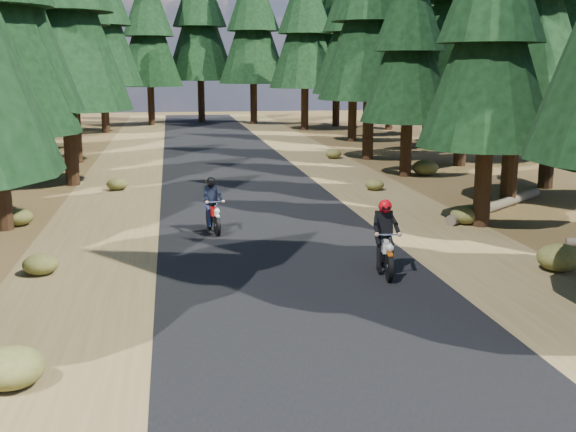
# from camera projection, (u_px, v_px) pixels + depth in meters

# --- Properties ---
(ground) EXTENTS (120.00, 120.00, 0.00)m
(ground) POSITION_uv_depth(u_px,v_px,m) (299.00, 281.00, 15.28)
(ground) COLOR #4B3A1A
(ground) RESTS_ON ground
(road) EXTENTS (6.00, 100.00, 0.01)m
(road) POSITION_uv_depth(u_px,v_px,m) (268.00, 229.00, 20.11)
(road) COLOR black
(road) RESTS_ON ground
(shoulder_l) EXTENTS (3.20, 100.00, 0.01)m
(shoulder_l) POSITION_uv_depth(u_px,v_px,m) (98.00, 235.00, 19.38)
(shoulder_l) COLOR brown
(shoulder_l) RESTS_ON ground
(shoulder_r) EXTENTS (3.20, 100.00, 0.01)m
(shoulder_r) POSITION_uv_depth(u_px,v_px,m) (425.00, 224.00, 20.83)
(shoulder_r) COLOR brown
(shoulder_r) RESTS_ON ground
(log_near) EXTENTS (4.93, 4.28, 0.32)m
(log_near) POSITION_uv_depth(u_px,v_px,m) (497.00, 205.00, 22.83)
(log_near) COLOR #4C4233
(log_near) RESTS_ON ground
(understory_shrubs) EXTENTS (16.61, 29.41, 0.65)m
(understory_shrubs) POSITION_uv_depth(u_px,v_px,m) (309.00, 210.00, 21.41)
(understory_shrubs) COLOR #474C1E
(understory_shrubs) RESTS_ON ground
(rider_lead) EXTENTS (0.79, 1.87, 1.62)m
(rider_lead) POSITION_uv_depth(u_px,v_px,m) (385.00, 250.00, 15.68)
(rider_lead) COLOR silver
(rider_lead) RESTS_ON road
(rider_follow) EXTENTS (0.74, 1.73, 1.49)m
(rider_follow) POSITION_uv_depth(u_px,v_px,m) (213.00, 214.00, 19.72)
(rider_follow) COLOR maroon
(rider_follow) RESTS_ON road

